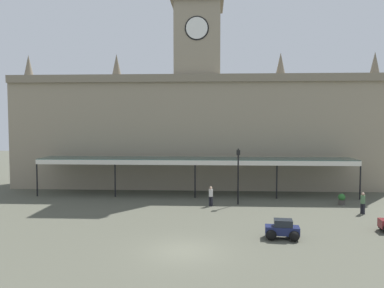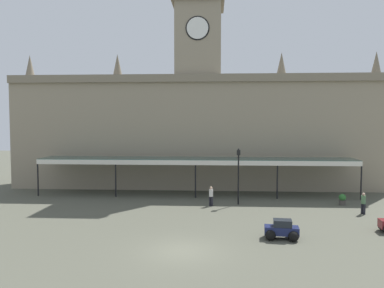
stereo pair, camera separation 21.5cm
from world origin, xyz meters
TOP-DOWN VIEW (x-y plane):
  - ground_plane at (0.00, 0.00)m, footprint 140.00×140.00m
  - station_building at (-0.00, 21.12)m, footprint 39.77×5.80m
  - entrance_canopy at (0.00, 16.01)m, footprint 30.54×3.26m
  - car_navy_sedan at (5.88, 2.57)m, footprint 2.14×1.67m
  - pedestrian_crossing_forecourt at (13.28, 9.19)m, footprint 0.34×0.36m
  - pedestrian_near_entrance at (1.49, 11.32)m, footprint 0.34×0.34m
  - victorian_lamppost at (3.84, 12.11)m, footprint 0.30×0.30m
  - planter_forecourt_centre at (12.76, 12.39)m, footprint 0.60×0.60m

SIDE VIEW (x-z plane):
  - ground_plane at x=0.00m, z-range 0.00..0.00m
  - planter_forecourt_centre at x=12.76m, z-range 0.01..0.97m
  - car_navy_sedan at x=5.88m, z-range -0.09..1.10m
  - pedestrian_crossing_forecourt at x=13.28m, z-range 0.07..1.74m
  - pedestrian_near_entrance at x=1.49m, z-range 0.07..1.74m
  - victorian_lamppost at x=3.84m, z-range 0.59..5.45m
  - entrance_canopy at x=0.00m, z-range 1.67..5.28m
  - station_building at x=0.00m, z-range -3.48..17.09m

